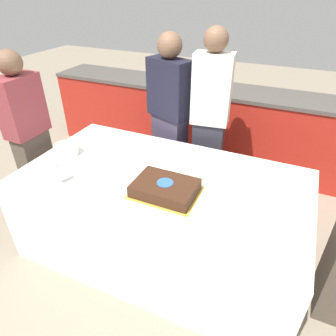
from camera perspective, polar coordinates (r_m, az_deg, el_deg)
The scene contains 11 objects.
ground_plane at distance 2.71m, azimuth -1.01°, elevation -14.69°, with size 14.00×14.00×0.00m, color gray.
back_counter at distance 3.74m, azimuth 9.93°, elevation 7.96°, with size 4.40×0.58×0.92m.
dining_table at distance 2.45m, azimuth -1.09°, elevation -8.91°, with size 2.13×1.18×0.73m.
cake at distance 2.05m, azimuth -0.55°, elevation -3.85°, with size 0.46×0.34×0.09m.
plate_stack at distance 2.64m, azimuth -18.79°, elevation 3.31°, with size 0.20×0.20×0.09m.
wine_glass at distance 2.24m, azimuth -20.62°, elevation -0.34°, with size 0.07×0.07×0.19m.
side_plate_near_cake at distance 2.33m, azimuth 0.66°, elevation -0.06°, with size 0.20×0.20×0.00m.
side_plate_right_edge at distance 2.04m, azimuth 17.02°, elevation -7.14°, with size 0.20×0.20×0.00m.
person_cutting_cake at distance 2.79m, azimuth 7.91°, elevation 8.91°, with size 0.35×0.24×1.68m.
person_seated_left at distance 2.92m, azimuth -24.82°, elevation 5.31°, with size 0.20×0.36×1.54m.
person_standing_back at distance 2.94m, azimuth 0.28°, elevation 9.50°, with size 0.46×0.33×1.61m.
Camera 1 is at (0.80, -1.66, 1.99)m, focal length 32.00 mm.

